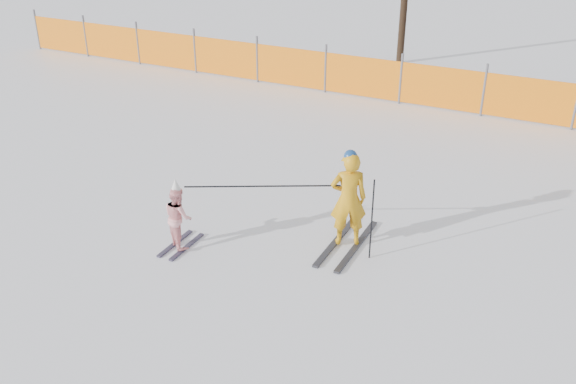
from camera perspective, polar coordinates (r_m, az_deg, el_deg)
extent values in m
plane|color=white|center=(9.50, -1.35, -6.61)|extent=(120.00, 120.00, 0.00)
cube|color=black|center=(10.10, 4.31, -4.35)|extent=(0.09, 1.64, 0.04)
cube|color=black|center=(10.00, 6.11, -4.78)|extent=(0.09, 1.64, 0.04)
imported|color=orange|center=(9.66, 5.40, -0.62)|extent=(0.66, 0.58, 1.52)
sphere|color=navy|center=(9.36, 5.58, 3.17)|extent=(0.20, 0.20, 0.20)
cube|color=black|center=(10.16, -10.01, -4.53)|extent=(0.09, 0.86, 0.03)
cube|color=black|center=(10.05, -8.99, -4.83)|extent=(0.09, 0.86, 0.03)
imported|color=#FFA6A9|center=(9.85, -9.72, -2.19)|extent=(0.60, 0.57, 0.98)
cone|color=silver|center=(9.61, -9.96, 0.52)|extent=(0.19, 0.19, 0.24)
cylinder|color=black|center=(9.43, 7.45, -2.47)|extent=(0.02, 0.02, 1.31)
cylinder|color=black|center=(9.50, -2.27, 0.52)|extent=(2.07, 1.09, 0.02)
cylinder|color=#595960|center=(22.51, -21.40, 13.30)|extent=(0.06, 0.06, 1.25)
cylinder|color=#595960|center=(21.11, -17.55, 13.08)|extent=(0.06, 0.06, 1.25)
cylinder|color=#595960|center=(19.81, -13.19, 12.75)|extent=(0.06, 0.06, 1.25)
cylinder|color=#595960|center=(18.64, -8.27, 12.30)|extent=(0.06, 0.06, 1.25)
cylinder|color=#595960|center=(17.61, -2.75, 11.69)|extent=(0.06, 0.06, 1.25)
cylinder|color=#595960|center=(16.77, 3.36, 10.88)|extent=(0.06, 0.06, 1.25)
cylinder|color=#595960|center=(16.12, 10.00, 9.87)|extent=(0.06, 0.06, 1.25)
cylinder|color=#595960|center=(15.71, 17.03, 8.64)|extent=(0.06, 0.06, 1.25)
cube|color=orange|center=(17.43, -1.47, 11.30)|extent=(16.86, 0.03, 1.00)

